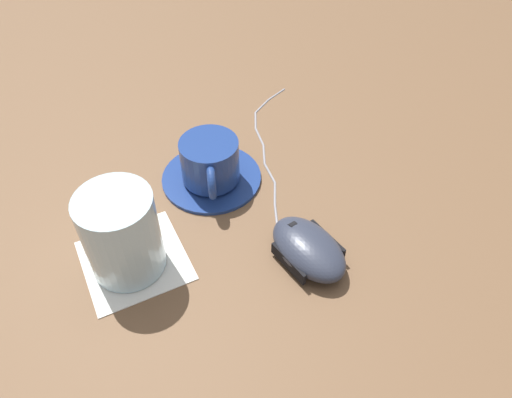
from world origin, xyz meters
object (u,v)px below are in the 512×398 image
object	(u,v)px
coffee_cup	(210,161)
computer_mouse	(308,249)
drinking_glass	(121,234)
saucer	(212,176)

from	to	relation	value
coffee_cup	computer_mouse	xyz separation A→B (m)	(0.10, -0.14, -0.02)
coffee_cup	drinking_glass	world-z (taller)	drinking_glass
coffee_cup	computer_mouse	world-z (taller)	coffee_cup
saucer	computer_mouse	distance (m)	0.18
drinking_glass	computer_mouse	bearing A→B (deg)	-4.99
drinking_glass	saucer	bearing A→B (deg)	51.61
computer_mouse	saucer	bearing A→B (deg)	124.56
coffee_cup	drinking_glass	xyz separation A→B (m)	(-0.10, -0.12, 0.02)
saucer	drinking_glass	world-z (taller)	drinking_glass
saucer	drinking_glass	xyz separation A→B (m)	(-0.10, -0.13, 0.05)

